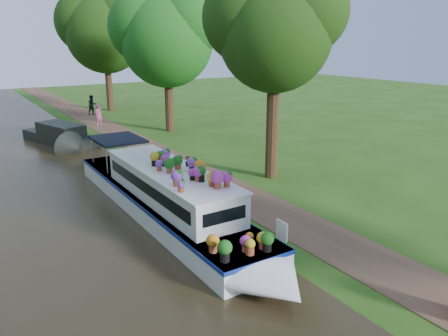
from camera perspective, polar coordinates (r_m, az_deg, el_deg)
ground at (r=15.78m, az=2.04°, el=-6.20°), size 100.00×100.00×0.00m
canal_water at (r=13.61m, az=-19.67°, el=-11.06°), size 10.00×100.00×0.02m
towpath at (r=16.44m, az=5.50°, el=-5.25°), size 2.20×100.00×0.03m
plant_boat at (r=15.18m, az=-6.99°, el=-3.80°), size 2.29×13.52×2.24m
tree_near_overhang at (r=19.29m, az=6.57°, el=17.92°), size 5.52×5.28×8.99m
tree_near_mid at (r=29.92m, az=-7.60°, el=17.03°), size 6.90×6.60×9.40m
tree_near_far at (r=40.00m, az=-15.39°, el=17.31°), size 7.59×7.26×10.30m
second_boat at (r=28.01m, az=-20.51°, el=3.96°), size 3.42×6.82×1.25m
pedestrian_pink at (r=32.96m, az=-16.02°, el=6.67°), size 0.67×0.55×1.58m
pedestrian_dark at (r=37.96m, az=-16.82°, el=7.86°), size 0.87×0.72×1.64m
verge_plant at (r=19.53m, az=-7.77°, el=-1.09°), size 0.51×0.47×0.47m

